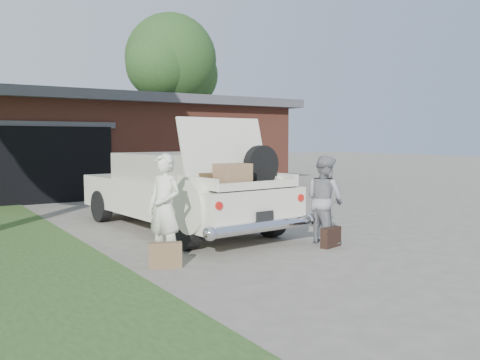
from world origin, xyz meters
TOP-DOWN VIEW (x-y plane):
  - ground at (0.00, 0.00)m, footprint 90.00×90.00m
  - house at (0.98, 11.47)m, footprint 12.80×7.80m
  - tree_right at (6.88, 17.80)m, footprint 5.54×4.82m
  - sedan at (-0.42, 2.20)m, footprint 2.51×5.59m
  - woman_left at (-1.87, -0.20)m, footprint 0.58×0.70m
  - woman_right at (1.10, -0.46)m, footprint 0.59×0.76m
  - suitcase_left at (-2.01, -0.52)m, footprint 0.50×0.32m
  - suitcase_right at (0.95, -0.79)m, footprint 0.46×0.25m

SIDE VIEW (x-z plane):
  - ground at x=0.00m, z-range 0.00..0.00m
  - suitcase_right at x=0.95m, z-range 0.00..0.34m
  - suitcase_left at x=-2.01m, z-range 0.00..0.37m
  - woman_right at x=1.10m, z-range 0.00..1.55m
  - sedan at x=-0.42m, z-range -0.31..1.92m
  - woman_left at x=-1.87m, z-range 0.00..1.63m
  - house at x=0.98m, z-range 0.02..3.32m
  - tree_right at x=6.88m, z-range 1.55..9.99m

